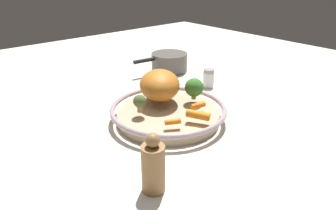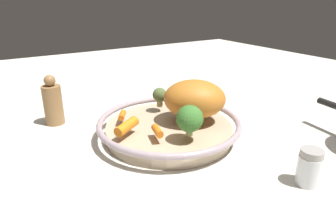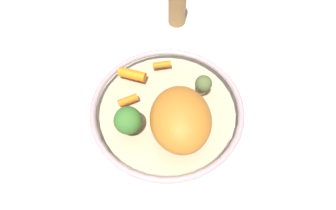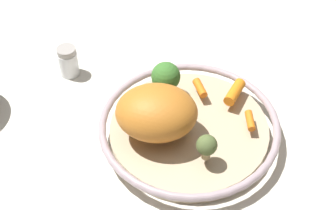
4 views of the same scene
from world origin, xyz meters
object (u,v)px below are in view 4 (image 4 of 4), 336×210
at_px(serving_bowl, 189,130).
at_px(roast_chicken_piece, 157,112).
at_px(baby_carrot_right, 200,88).
at_px(broccoli_floret_small, 166,77).
at_px(salt_shaker, 68,61).
at_px(baby_carrot_left, 250,121).
at_px(broccoli_floret_edge, 207,146).
at_px(baby_carrot_back, 235,92).

height_order(serving_bowl, roast_chicken_piece, roast_chicken_piece).
xyz_separation_m(baby_carrot_right, broccoli_floret_small, (-0.05, 0.04, 0.03)).
relative_size(baby_carrot_right, salt_shaker, 0.62).
distance_m(roast_chicken_piece, broccoli_floret_small, 0.10).
bearing_deg(salt_shaker, baby_carrot_right, -53.53).
height_order(baby_carrot_left, broccoli_floret_edge, broccoli_floret_edge).
distance_m(baby_carrot_back, salt_shaker, 0.36).
bearing_deg(roast_chicken_piece, baby_carrot_left, -28.05).
relative_size(serving_bowl, broccoli_floret_edge, 6.70).
distance_m(serving_bowl, broccoli_floret_small, 0.11).
relative_size(broccoli_floret_edge, broccoli_floret_small, 0.77).
height_order(baby_carrot_left, salt_shaker, salt_shaker).
bearing_deg(broccoli_floret_edge, broccoli_floret_small, 79.59).
relative_size(baby_carrot_back, broccoli_floret_small, 0.96).
xyz_separation_m(baby_carrot_left, baby_carrot_right, (-0.03, 0.12, 0.00)).
xyz_separation_m(baby_carrot_back, salt_shaker, (-0.22, 0.28, -0.02)).
height_order(baby_carrot_right, broccoli_floret_edge, broccoli_floret_edge).
bearing_deg(baby_carrot_right, broccoli_floret_edge, -122.00).
height_order(baby_carrot_right, baby_carrot_back, baby_carrot_back).
height_order(roast_chicken_piece, salt_shaker, roast_chicken_piece).
relative_size(baby_carrot_left, salt_shaker, 0.60).
height_order(serving_bowl, baby_carrot_right, baby_carrot_right).
bearing_deg(baby_carrot_left, broccoli_floret_small, 117.49).
distance_m(roast_chicken_piece, baby_carrot_back, 0.18).
distance_m(broccoli_floret_small, salt_shaker, 0.24).
bearing_deg(baby_carrot_left, roast_chicken_piece, 151.95).
height_order(serving_bowl, baby_carrot_back, baby_carrot_back).
xyz_separation_m(baby_carrot_right, broccoli_floret_edge, (-0.09, -0.14, 0.02)).
height_order(serving_bowl, salt_shaker, salt_shaker).
xyz_separation_m(serving_bowl, baby_carrot_right, (0.06, 0.06, 0.03)).
relative_size(roast_chicken_piece, broccoli_floret_edge, 2.89).
xyz_separation_m(roast_chicken_piece, baby_carrot_right, (0.12, 0.04, -0.04)).
xyz_separation_m(broccoli_floret_edge, salt_shaker, (-0.09, 0.38, -0.04)).
relative_size(serving_bowl, salt_shaker, 4.92).
bearing_deg(broccoli_floret_small, baby_carrot_right, -34.63).
bearing_deg(salt_shaker, roast_chicken_piece, -79.69).
bearing_deg(broccoli_floret_small, broccoli_floret_edge, -100.41).
bearing_deg(salt_shaker, baby_carrot_back, -52.03).
bearing_deg(serving_bowl, baby_carrot_back, 4.23).
distance_m(baby_carrot_left, baby_carrot_right, 0.12).
bearing_deg(roast_chicken_piece, broccoli_floret_edge, -70.01).
relative_size(roast_chicken_piece, baby_carrot_back, 2.33).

